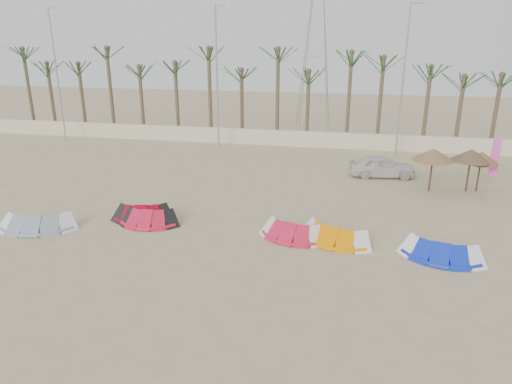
% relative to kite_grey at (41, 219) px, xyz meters
% --- Properties ---
extents(ground, '(120.00, 120.00, 0.00)m').
position_rel_kite_grey_xyz_m(ground, '(9.85, -2.47, -0.42)').
color(ground, '#BCB087').
rests_on(ground, ground).
extents(boundary_wall, '(60.00, 0.30, 1.30)m').
position_rel_kite_grey_xyz_m(boundary_wall, '(9.85, 19.53, 0.23)').
color(boundary_wall, beige).
rests_on(boundary_wall, ground).
extents(palm_line, '(52.00, 4.00, 7.70)m').
position_rel_kite_grey_xyz_m(palm_line, '(10.52, 21.03, 6.02)').
color(palm_line, brown).
rests_on(palm_line, ground).
extents(lamp_a, '(1.25, 0.14, 11.00)m').
position_rel_kite_grey_xyz_m(lamp_a, '(-10.11, 17.53, 5.35)').
color(lamp_a, '#A5A8AD').
rests_on(lamp_a, ground).
extents(lamp_b, '(1.25, 0.14, 11.00)m').
position_rel_kite_grey_xyz_m(lamp_b, '(3.89, 17.53, 5.35)').
color(lamp_b, '#A5A8AD').
rests_on(lamp_b, ground).
extents(lamp_c, '(1.25, 0.14, 11.00)m').
position_rel_kite_grey_xyz_m(lamp_c, '(17.89, 17.53, 5.35)').
color(lamp_c, '#A5A8AD').
rests_on(lamp_c, ground).
extents(pylon, '(3.00, 3.00, 14.00)m').
position_rel_kite_grey_xyz_m(pylon, '(10.85, 25.53, -0.42)').
color(pylon, '#A5A8AD').
rests_on(pylon, ground).
extents(kite_grey, '(3.81, 2.22, 0.90)m').
position_rel_kite_grey_xyz_m(kite_grey, '(0.00, 0.00, 0.00)').
color(kite_grey, '#8192A1').
rests_on(kite_grey, ground).
extents(kite_red_left, '(3.22, 2.06, 0.90)m').
position_rel_kite_grey_xyz_m(kite_red_left, '(4.41, 2.11, -0.00)').
color(kite_red_left, '#AB0020').
rests_on(kite_red_left, ground).
extents(kite_red_mid, '(3.02, 1.69, 0.90)m').
position_rel_kite_grey_xyz_m(kite_red_mid, '(4.96, 1.56, -0.00)').
color(kite_red_mid, red).
rests_on(kite_red_mid, ground).
extents(kite_red_right, '(3.32, 2.20, 0.90)m').
position_rel_kite_grey_xyz_m(kite_red_right, '(11.98, 1.37, -0.00)').
color(kite_red_right, red).
rests_on(kite_red_right, ground).
extents(kite_orange, '(3.73, 2.58, 0.90)m').
position_rel_kite_grey_xyz_m(kite_orange, '(13.88, 1.40, -0.00)').
color(kite_orange, orange).
rests_on(kite_orange, ground).
extents(kite_blue, '(3.54, 2.22, 0.90)m').
position_rel_kite_grey_xyz_m(kite_blue, '(18.29, 0.62, -0.00)').
color(kite_blue, '#112DC5').
rests_on(kite_blue, ground).
extents(parasol_left, '(2.41, 2.41, 2.58)m').
position_rel_kite_grey_xyz_m(parasol_left, '(19.16, 9.53, 1.81)').
color(parasol_left, '#4C331E').
rests_on(parasol_left, ground).
extents(parasol_mid, '(2.24, 2.24, 2.57)m').
position_rel_kite_grey_xyz_m(parasol_mid, '(21.30, 9.89, 1.79)').
color(parasol_mid, '#4C331E').
rests_on(parasol_mid, ground).
extents(parasol_right, '(1.96, 1.96, 2.41)m').
position_rel_kite_grey_xyz_m(parasol_right, '(21.92, 10.07, 1.63)').
color(parasol_right, '#4C331E').
rests_on(parasol_right, ground).
extents(flag_pink, '(0.45, 0.06, 3.35)m').
position_rel_kite_grey_xyz_m(flag_pink, '(22.65, 10.21, 1.56)').
color(flag_pink, '#A5A8AD').
rests_on(flag_pink, ground).
extents(car, '(4.36, 2.15, 1.43)m').
position_rel_kite_grey_xyz_m(car, '(16.51, 11.95, 0.29)').
color(car, silver).
rests_on(car, ground).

